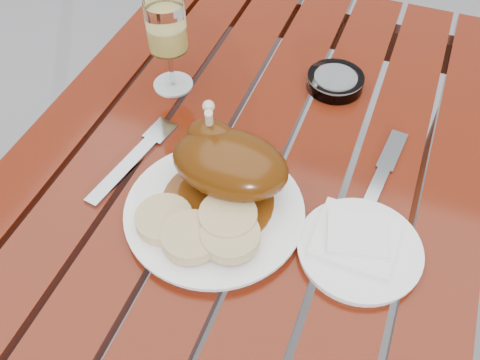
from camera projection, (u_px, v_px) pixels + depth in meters
name	position (u px, v px, depth m)	size (l,w,h in m)	color
ground	(244.00, 340.00, 1.50)	(60.00, 60.00, 0.00)	slate
table	(246.00, 271.00, 1.21)	(0.80, 1.20, 0.75)	#631B0B
dinner_plate	(215.00, 212.00, 0.84)	(0.28, 0.28, 0.02)	white
roast_duck	(227.00, 162.00, 0.83)	(0.19, 0.19, 0.14)	#602D0B
bread_dumplings	(203.00, 227.00, 0.79)	(0.20, 0.14, 0.03)	tan
wine_glass	(169.00, 47.00, 0.99)	(0.08, 0.08, 0.18)	#FAE671
side_plate	(359.00, 250.00, 0.80)	(0.19, 0.19, 0.02)	white
napkin	(356.00, 238.00, 0.80)	(0.12, 0.11, 0.01)	white
ashtray	(335.00, 81.00, 1.04)	(0.11, 0.11, 0.03)	#B2B7BC
fork	(129.00, 164.00, 0.92)	(0.02, 0.20, 0.01)	gray
knife	(375.00, 190.00, 0.88)	(0.02, 0.22, 0.01)	gray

